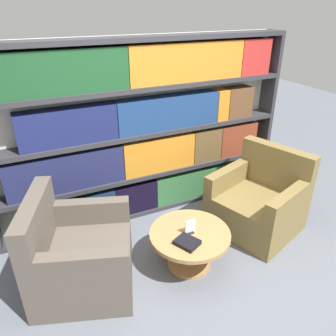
{
  "coord_description": "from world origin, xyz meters",
  "views": [
    {
      "loc": [
        -1.27,
        -2.02,
        2.32
      ],
      "look_at": [
        -0.02,
        0.59,
        0.85
      ],
      "focal_mm": 35.0,
      "sensor_mm": 36.0,
      "label": 1
    }
  ],
  "objects": [
    {
      "name": "stray_book",
      "position": [
        -0.13,
        -0.02,
        0.41
      ],
      "size": [
        0.24,
        0.26,
        0.04
      ],
      "color": "black",
      "rests_on": "coffee_table"
    },
    {
      "name": "table_sign",
      "position": [
        -0.02,
        0.11,
        0.45
      ],
      "size": [
        0.11,
        0.06,
        0.14
      ],
      "color": "black",
      "rests_on": "coffee_table"
    },
    {
      "name": "armchair_left",
      "position": [
        -1.03,
        0.34,
        0.31
      ],
      "size": [
        1.07,
        1.09,
        0.91
      ],
      "rotation": [
        0.0,
        0.0,
        1.24
      ],
      "color": "brown",
      "rests_on": "ground_plane"
    },
    {
      "name": "coffee_table",
      "position": [
        -0.02,
        0.11,
        0.28
      ],
      "size": [
        0.77,
        0.77,
        0.39
      ],
      "color": "#AD7F4C",
      "rests_on": "ground_plane"
    },
    {
      "name": "armchair_right",
      "position": [
        0.98,
        0.34,
        0.31
      ],
      "size": [
        1.06,
        1.08,
        0.91
      ],
      "rotation": [
        0.0,
        0.0,
        -1.24
      ],
      "color": "olive",
      "rests_on": "ground_plane"
    },
    {
      "name": "ground_plane",
      "position": [
        0.0,
        0.0,
        0.0
      ],
      "size": [
        14.0,
        14.0,
        0.0
      ],
      "primitive_type": "plane",
      "color": "slate"
    },
    {
      "name": "bookshelf",
      "position": [
        -0.02,
        1.24,
        1.02
      ],
      "size": [
        3.45,
        0.3,
        2.03
      ],
      "color": "silver",
      "rests_on": "ground_plane"
    }
  ]
}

